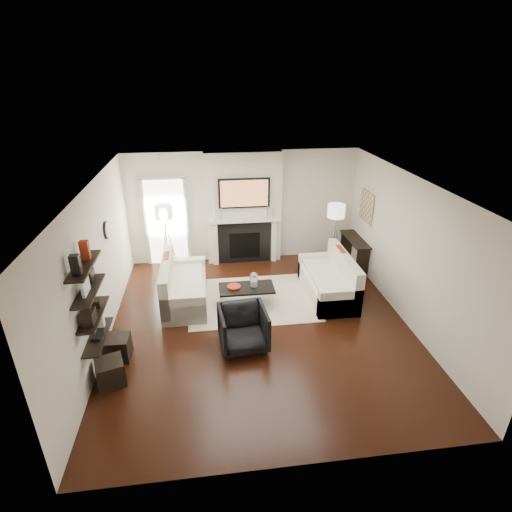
{
  "coord_description": "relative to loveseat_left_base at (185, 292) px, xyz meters",
  "views": [
    {
      "loc": [
        -0.89,
        -6.22,
        4.35
      ],
      "look_at": [
        0.0,
        0.6,
        1.15
      ],
      "focal_mm": 28.0,
      "sensor_mm": 36.0,
      "label": 1
    }
  ],
  "objects": [
    {
      "name": "room_envelope",
      "position": [
        1.41,
        -1.03,
        1.14
      ],
      "size": [
        6.0,
        6.0,
        6.0
      ],
      "color": "black",
      "rests_on": "ground"
    },
    {
      "name": "chimney_breast",
      "position": [
        1.41,
        1.85,
        1.14
      ],
      "size": [
        1.8,
        0.25,
        2.7
      ],
      "primitive_type": "cube",
      "color": "silver",
      "rests_on": "floor"
    },
    {
      "name": "fireplace_surround",
      "position": [
        1.41,
        1.71,
        0.31
      ],
      "size": [
        1.3,
        0.02,
        1.04
      ],
      "primitive_type": "cube",
      "color": "black",
      "rests_on": "floor"
    },
    {
      "name": "firebox",
      "position": [
        1.41,
        1.71,
        0.24
      ],
      "size": [
        0.75,
        0.02,
        0.65
      ],
      "primitive_type": "cube",
      "color": "black",
      "rests_on": "floor"
    },
    {
      "name": "mantel_pilaster_l",
      "position": [
        0.69,
        1.68,
        0.34
      ],
      "size": [
        0.12,
        0.08,
        1.1
      ],
      "primitive_type": "cube",
      "color": "white",
      "rests_on": "floor"
    },
    {
      "name": "mantel_pilaster_r",
      "position": [
        2.13,
        1.68,
        0.34
      ],
      "size": [
        0.12,
        0.08,
        1.1
      ],
      "primitive_type": "cube",
      "color": "white",
      "rests_on": "floor"
    },
    {
      "name": "mantel_shelf",
      "position": [
        1.41,
        1.66,
        0.91
      ],
      "size": [
        1.7,
        0.18,
        0.07
      ],
      "primitive_type": "cube",
      "color": "white",
      "rests_on": "chimney_breast"
    },
    {
      "name": "tv_body",
      "position": [
        1.41,
        1.69,
        1.57
      ],
      "size": [
        1.2,
        0.06,
        0.7
      ],
      "primitive_type": "cube",
      "color": "black",
      "rests_on": "chimney_breast"
    },
    {
      "name": "tv_screen",
      "position": [
        1.41,
        1.66,
        1.57
      ],
      "size": [
        1.1,
        0.0,
        0.62
      ],
      "primitive_type": "cube",
      "color": "#BF723F",
      "rests_on": "tv_body"
    },
    {
      "name": "candlestick_l_tall",
      "position": [
        0.86,
        1.67,
        1.09
      ],
      "size": [
        0.04,
        0.04,
        0.3
      ],
      "primitive_type": "cylinder",
      "color": "silver",
      "rests_on": "mantel_shelf"
    },
    {
      "name": "candlestick_l_short",
      "position": [
        0.73,
        1.67,
        1.06
      ],
      "size": [
        0.04,
        0.04,
        0.24
      ],
      "primitive_type": "cylinder",
      "color": "silver",
      "rests_on": "mantel_shelf"
    },
    {
      "name": "candlestick_r_tall",
      "position": [
        1.96,
        1.67,
        1.09
      ],
      "size": [
        0.04,
        0.04,
        0.3
      ],
      "primitive_type": "cylinder",
      "color": "silver",
      "rests_on": "mantel_shelf"
    },
    {
      "name": "candlestick_r_short",
      "position": [
        2.09,
        1.67,
        1.06
      ],
      "size": [
        0.04,
        0.04,
        0.24
      ],
      "primitive_type": "cylinder",
      "color": "silver",
      "rests_on": "mantel_shelf"
    },
    {
      "name": "hallway_panel",
      "position": [
        -0.44,
        1.95,
        0.84
      ],
      "size": [
        0.9,
        0.02,
        2.1
      ],
      "primitive_type": "cube",
      "color": "white",
      "rests_on": "floor"
    },
    {
      "name": "door_trim_l",
      "position": [
        -0.92,
        1.93,
        0.84
      ],
      "size": [
        0.06,
        0.06,
        2.16
      ],
      "primitive_type": "cube",
      "color": "white",
      "rests_on": "floor"
    },
    {
      "name": "door_trim_r",
      "position": [
        0.04,
        1.93,
        0.84
      ],
      "size": [
        0.06,
        0.06,
        2.16
      ],
      "primitive_type": "cube",
      "color": "white",
      "rests_on": "floor"
    },
    {
      "name": "door_trim_top",
      "position": [
        -0.44,
        1.93,
        1.92
      ],
      "size": [
        1.02,
        0.06,
        0.06
      ],
      "primitive_type": "cube",
      "color": "white",
      "rests_on": "wall_back"
    },
    {
      "name": "rug",
      "position": [
        1.37,
        -0.11,
        -0.2
      ],
      "size": [
        2.6,
        2.0,
        0.01
      ],
      "primitive_type": "cube",
      "color": "beige",
      "rests_on": "floor"
    },
    {
      "name": "loveseat_left_base",
      "position": [
        0.0,
        0.0,
        0.0
      ],
      "size": [
        0.85,
        1.8,
        0.42
      ],
      "primitive_type": "cube",
      "color": "silver",
      "rests_on": "floor"
    },
    {
      "name": "loveseat_left_back",
      "position": [
        -0.33,
        0.0,
        0.32
      ],
      "size": [
        0.18,
        1.8,
        0.8
      ],
      "primitive_type": "cube",
      "color": "silver",
      "rests_on": "floor"
    },
    {
      "name": "loveseat_left_arm_n",
      "position": [
        0.0,
        -0.81,
        0.09
      ],
      "size": [
        0.85,
        0.18,
        0.6
      ],
      "primitive_type": "cube",
      "color": "silver",
      "rests_on": "floor"
    },
    {
      "name": "loveseat_left_arm_s",
      "position": [
        0.0,
        0.81,
        0.09
      ],
      "size": [
        0.85,
        0.18,
        0.6
      ],
      "primitive_type": "cube",
      "color": "silver",
      "rests_on": "floor"
    },
    {
      "name": "loveseat_left_cushion",
      "position": [
        0.05,
        0.0,
        0.26
      ],
      "size": [
        0.63,
        1.44,
        0.1
      ],
      "primitive_type": "cube",
      "color": "silver",
      "rests_on": "loveseat_left_base"
    },
    {
      "name": "pillow_left_orange",
      "position": [
        -0.33,
        0.3,
        0.52
      ],
      "size": [
        0.1,
        0.42,
        0.42
      ],
      "primitive_type": "cube",
      "color": "maroon",
      "rests_on": "loveseat_left_cushion"
    },
    {
      "name": "pillow_left_charcoal",
      "position": [
        -0.33,
        -0.3,
        0.51
      ],
      "size": [
        0.1,
        0.4,
        0.4
      ],
      "primitive_type": "cube",
      "color": "black",
      "rests_on": "loveseat_left_cushion"
    },
    {
      "name": "loveseat_right_base",
      "position": [
        2.97,
        -0.14,
        0.0
      ],
      "size": [
        0.85,
        1.8,
        0.42
      ],
      "primitive_type": "cube",
      "color": "silver",
      "rests_on": "floor"
    },
    {
      "name": "loveseat_right_back",
      "position": [
        3.3,
        -0.14,
        0.32
      ],
      "size": [
        0.18,
        1.8,
        0.8
      ],
      "primitive_type": "cube",
      "color": "silver",
      "rests_on": "floor"
    },
    {
      "name": "loveseat_right_arm_n",
      "position": [
        2.97,
        -0.95,
        0.09
      ],
      "size": [
        0.85,
        0.18,
        0.6
      ],
      "primitive_type": "cube",
      "color": "silver",
      "rests_on": "floor"
    },
    {
      "name": "loveseat_right_arm_s",
      "position": [
        2.97,
        0.67,
        0.09
      ],
      "size": [
        0.85,
        0.18,
        0.6
      ],
      "primitive_type": "cube",
      "color": "silver",
      "rests_on": "floor"
    },
    {
      "name": "loveseat_right_cushion",
      "position": [
        2.92,
        -0.14,
        0.26
      ],
      "size": [
        0.63,
        1.44,
        0.1
      ],
      "primitive_type": "cube",
      "color": "silver",
      "rests_on": "loveseat_right_base"
    },
    {
      "name": "pillow_right_orange",
      "position": [
        3.3,
        0.16,
        0.52
      ],
      "size": [
        0.1,
        0.42,
        0.42
      ],
      "primitive_type": "cube",
      "color": "maroon",
      "rests_on": "loveseat_right_cushion"
    },
    {
      "name": "pillow_right_charcoal",
      "position": [
        3.3,
        -0.44,
        0.51
      ],
      "size": [
        0.1,
        0.4,
        0.4
      ],
      "primitive_type": "cube",
      "color": "black",
      "rests_on": "loveseat_right_cushion"
    },
    {
      "name": "coffee_table",
      "position": [
        1.24,
        -0.32,
        0.19
      ],
      "size": [
        1.1,
        0.55,
        0.04
      ],
      "primitive_type": "cube",
      "color": "black",
      "rests_on": "floor"
    },
    {
      "name": "coffee_leg_nw",
      "position": [
        0.74,
        -0.54,
        -0.02
      ],
      "size": [
        0.02,
        0.02,
        0.38
      ],
      "primitive_type": "cylinder",
      "color": "silver",
      "rests_on": "floor"
    },
    {
      "name": "coffee_leg_ne",
      "position": [
        1.74,
        -0.54,
        -0.02
      ],
      "size": [
        0.02,
        0.02,
        0.38
      ],
      "primitive_type": "cylinder",
      "color": "silver",
      "rests_on": "floor"
    },
    {
      "name": "coffee_leg_sw",
      "position": [
        0.74,
        -0.1,
        -0.02
      ],
      "size": [
        0.02,
        0.02,
        0.38
      ],
      "primitive_type": "cylinder",
      "color": "silver",
      "rests_on": "floor"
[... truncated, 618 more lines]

